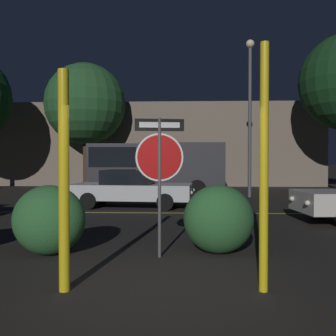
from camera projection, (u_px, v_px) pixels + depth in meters
The scene contains 12 objects.
ground_plane at pixel (162, 287), 5.21m from camera, with size 260.00×260.00×0.00m, color black.
road_center_stripe at pixel (174, 213), 12.47m from camera, with size 34.66×0.12×0.01m, color gold.
stop_sign at pixel (160, 159), 6.77m from camera, with size 0.89×0.16×2.53m.
yellow_pole_left at pixel (64, 181), 5.02m from camera, with size 0.15×0.15×2.98m, color yellow.
yellow_pole_right at pixel (264, 168), 5.00m from camera, with size 0.12×0.12×3.34m, color yellow.
hedge_bush_1 at pixel (49, 220), 6.98m from camera, with size 1.35×1.14×1.30m, color #2D6633.
hedge_bush_2 at pixel (218, 219), 7.08m from camera, with size 1.33×1.11×1.30m, color #285B2D.
passing_car_2 at pixel (131, 188), 14.10m from camera, with size 4.71×2.26×1.39m.
delivery_truck at pixel (153, 165), 18.75m from camera, with size 6.60×2.68×2.60m.
street_lamp at pixel (250, 103), 17.71m from camera, with size 0.40×0.40×7.46m.
tree_1 at pixel (85, 104), 23.68m from camera, with size 5.09×5.09×7.87m.
building_backdrop at pixel (143, 145), 27.18m from camera, with size 24.86×4.35×5.68m, color #7A6B5B.
Camera 1 is at (0.28, -5.16, 1.77)m, focal length 40.00 mm.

